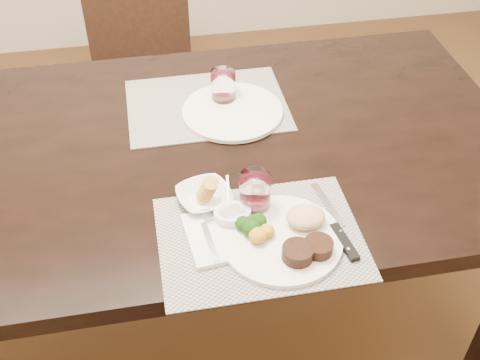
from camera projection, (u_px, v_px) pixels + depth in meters
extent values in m
plane|color=#412914|center=(175.00, 317.00, 2.10)|extent=(4.50, 4.50, 0.00)
cube|color=black|center=(155.00, 158.00, 1.62)|extent=(2.00, 1.00, 0.05)
cube|color=black|center=(396.00, 136.00, 2.30)|extent=(0.08, 0.08, 0.70)
cube|color=black|center=(145.00, 83.00, 2.44)|extent=(0.42, 0.42, 0.04)
cube|color=black|center=(110.00, 158.00, 2.43)|extent=(0.04, 0.04, 0.41)
cube|color=black|center=(198.00, 148.00, 2.48)|extent=(0.04, 0.04, 0.41)
cube|color=black|center=(108.00, 108.00, 2.70)|extent=(0.04, 0.04, 0.41)
cube|color=black|center=(187.00, 100.00, 2.75)|extent=(0.04, 0.04, 0.41)
cube|color=black|center=(136.00, 5.00, 2.42)|extent=(0.42, 0.04, 0.45)
cube|color=gray|center=(260.00, 238.00, 1.36)|extent=(0.46, 0.34, 0.00)
cube|color=gray|center=(207.00, 105.00, 1.76)|extent=(0.46, 0.34, 0.00)
cylinder|color=silver|center=(281.00, 239.00, 1.35)|extent=(0.28, 0.28, 0.01)
cylinder|color=black|center=(298.00, 253.00, 1.29)|extent=(0.07, 0.07, 0.03)
cylinder|color=black|center=(318.00, 247.00, 1.31)|extent=(0.07, 0.07, 0.03)
ellipsoid|color=tan|center=(306.00, 217.00, 1.37)|extent=(0.09, 0.08, 0.04)
ellipsoid|color=#1C440D|center=(251.00, 228.00, 1.34)|extent=(0.04, 0.04, 0.04)
ellipsoid|color=gold|center=(258.00, 235.00, 1.33)|extent=(0.04, 0.04, 0.03)
cube|color=white|center=(209.00, 238.00, 1.35)|extent=(0.11, 0.18, 0.01)
cube|color=white|center=(210.00, 241.00, 1.33)|extent=(0.03, 0.12, 0.00)
cube|color=white|center=(207.00, 216.00, 1.39)|extent=(0.03, 0.05, 0.00)
cube|color=white|center=(327.00, 205.00, 1.44)|extent=(0.04, 0.16, 0.00)
cube|color=black|center=(344.00, 242.00, 1.34)|extent=(0.04, 0.11, 0.01)
imported|color=silver|center=(204.00, 197.00, 1.44)|extent=(0.16, 0.16, 0.03)
cylinder|color=#B48338|center=(204.00, 190.00, 1.43)|extent=(0.04, 0.05, 0.04)
cylinder|color=silver|center=(232.00, 216.00, 1.39)|extent=(0.09, 0.09, 0.03)
cylinder|color=#0B330F|center=(232.00, 213.00, 1.38)|extent=(0.07, 0.07, 0.01)
cube|color=white|center=(228.00, 189.00, 1.41)|extent=(0.01, 0.06, 0.04)
cylinder|color=white|center=(255.00, 193.00, 1.40)|extent=(0.07, 0.07, 0.10)
cylinder|color=#34040B|center=(255.00, 204.00, 1.42)|extent=(0.06, 0.06, 0.03)
cylinder|color=silver|center=(233.00, 111.00, 1.72)|extent=(0.29, 0.29, 0.01)
cylinder|color=white|center=(223.00, 87.00, 1.74)|extent=(0.07, 0.07, 0.10)
cylinder|color=#34040B|center=(224.00, 98.00, 1.76)|extent=(0.06, 0.06, 0.02)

